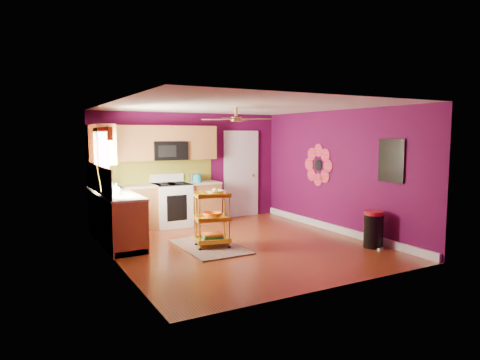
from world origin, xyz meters
TOP-DOWN VIEW (x-y plane):
  - ground at (0.00, 0.00)m, footprint 5.00×5.00m
  - room_envelope at (0.03, 0.00)m, footprint 4.54×5.04m
  - lower_cabinets at (-1.35, 1.82)m, footprint 2.81×2.31m
  - electric_range at (-0.55, 2.17)m, footprint 0.76×0.66m
  - upper_cabinetry at (-1.24, 2.17)m, footprint 2.80×2.30m
  - left_window at (-2.22, 1.05)m, footprint 0.08×1.35m
  - panel_door at (1.35, 2.47)m, footprint 0.95×0.11m
  - right_wall_art at (2.23, -0.34)m, footprint 0.04×2.74m
  - ceiling_fan at (0.00, 0.20)m, footprint 1.01×1.01m
  - shag_rug at (-0.58, 0.13)m, footprint 0.98×1.59m
  - rolling_cart at (-0.53, 0.09)m, footprint 0.67×0.54m
  - trash_can at (1.98, -1.28)m, footprint 0.38×0.40m
  - teal_kettle at (0.07, 2.17)m, footprint 0.18×0.18m
  - toaster at (0.05, 2.26)m, footprint 0.22×0.15m
  - soap_bottle_a at (-2.00, 0.96)m, footprint 0.09×0.09m
  - soap_bottle_b at (-1.93, 1.68)m, footprint 0.15×0.15m
  - counter_dish at (-1.97, 1.99)m, footprint 0.29×0.29m
  - counter_cup at (-1.99, 0.95)m, footprint 0.14×0.14m

SIDE VIEW (x-z plane):
  - ground at x=0.00m, z-range 0.00..0.00m
  - shag_rug at x=-0.58m, z-range 0.00..0.02m
  - trash_can at x=1.98m, z-range 0.00..0.66m
  - lower_cabinets at x=-1.35m, z-range -0.04..0.90m
  - electric_range at x=-0.55m, z-range -0.08..1.05m
  - rolling_cart at x=-0.53m, z-range 0.01..1.08m
  - counter_dish at x=-1.97m, z-range 0.94..1.01m
  - counter_cup at x=-1.99m, z-range 0.94..1.05m
  - teal_kettle at x=0.07m, z-range 0.92..1.13m
  - panel_door at x=1.35m, z-range -0.05..2.10m
  - toaster at x=0.05m, z-range 0.94..1.12m
  - soap_bottle_b at x=-1.93m, z-range 0.94..1.13m
  - soap_bottle_a at x=-2.00m, z-range 0.94..1.14m
  - right_wall_art at x=2.23m, z-range 0.92..1.96m
  - room_envelope at x=0.03m, z-range 0.37..2.89m
  - left_window at x=-2.22m, z-range 1.20..2.28m
  - upper_cabinetry at x=-1.24m, z-range 1.17..2.43m
  - ceiling_fan at x=0.00m, z-range 2.16..2.42m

